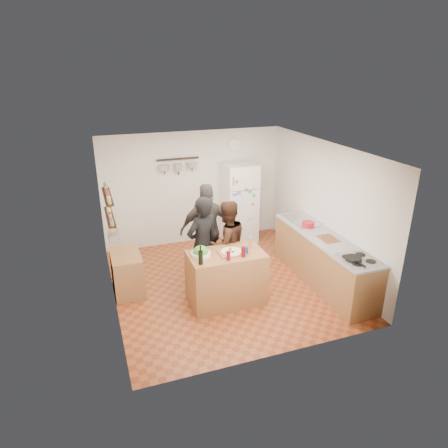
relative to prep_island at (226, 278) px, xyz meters
name	(u,v)px	position (x,y,z in m)	size (l,w,h in m)	color
room_shell	(219,213)	(0.20, 0.95, 0.79)	(4.20, 4.20, 4.20)	brown
prep_island	(226,278)	(0.00, 0.00, 0.00)	(1.25, 0.72, 0.91)	brown
pizza_board	(231,252)	(0.08, -0.02, 0.47)	(0.42, 0.34, 0.02)	#935735
pizza	(231,251)	(0.08, -0.02, 0.48)	(0.34, 0.34, 0.02)	beige
salad_bowl	(201,254)	(-0.42, 0.05, 0.49)	(0.32, 0.32, 0.06)	silver
wine_bottle	(201,258)	(-0.50, -0.22, 0.56)	(0.07, 0.07, 0.22)	black
wine_glass_near	(228,256)	(-0.05, -0.24, 0.53)	(0.06, 0.06, 0.15)	#5C071E
wine_glass_far	(243,252)	(0.22, -0.20, 0.54)	(0.07, 0.07, 0.17)	#5D070D
pepper_mill	(250,243)	(0.45, 0.05, 0.54)	(0.05, 0.05, 0.17)	olive
salt_canister	(246,250)	(0.30, -0.12, 0.52)	(0.07, 0.07, 0.12)	navy
person_left	(202,245)	(-0.26, 0.51, 0.43)	(0.64, 0.42, 1.76)	black
person_center	(227,244)	(0.22, 0.57, 0.35)	(0.78, 0.61, 1.61)	black
person_back	(208,230)	(0.02, 1.07, 0.44)	(1.05, 0.44, 1.80)	#322F2C
counter_run	(323,260)	(1.90, 0.02, -0.01)	(0.63, 2.63, 0.90)	#9E7042
stove_top	(359,260)	(1.90, -0.93, 0.46)	(0.60, 0.62, 0.02)	white
skillet	(353,259)	(1.80, -0.93, 0.49)	(0.26, 0.26, 0.05)	black
sink	(301,221)	(1.90, 0.87, 0.46)	(0.50, 0.80, 0.03)	silver
cutting_board	(328,239)	(1.90, -0.08, 0.46)	(0.30, 0.40, 0.02)	brown
red_bowl	(308,224)	(1.85, 0.53, 0.51)	(0.24, 0.24, 0.10)	#B11424
fridge	(239,203)	(1.15, 2.32, 0.45)	(0.70, 0.68, 1.80)	white
wall_clock	(234,145)	(1.15, 2.65, 1.69)	(0.30, 0.30, 0.03)	silver
spice_shelf_lower	(110,217)	(-1.73, 0.77, 1.04)	(0.12, 1.00, 0.03)	black
spice_shelf_upper	(108,196)	(-1.73, 0.77, 1.40)	(0.12, 1.00, 0.03)	black
produce_basket	(114,236)	(-1.70, 0.77, 0.69)	(0.18, 0.35, 0.14)	silver
side_table	(127,273)	(-1.54, 0.89, -0.09)	(0.50, 0.80, 0.73)	#986540
pot_rack	(178,159)	(-0.15, 2.57, 1.49)	(0.90, 0.04, 0.04)	black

